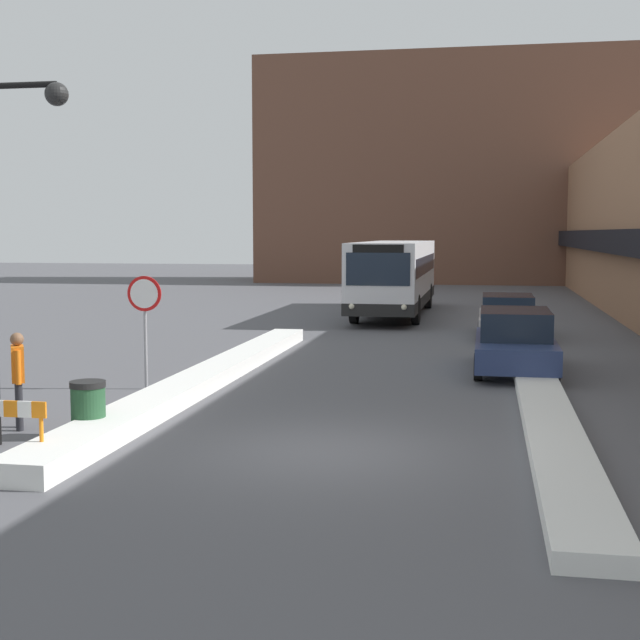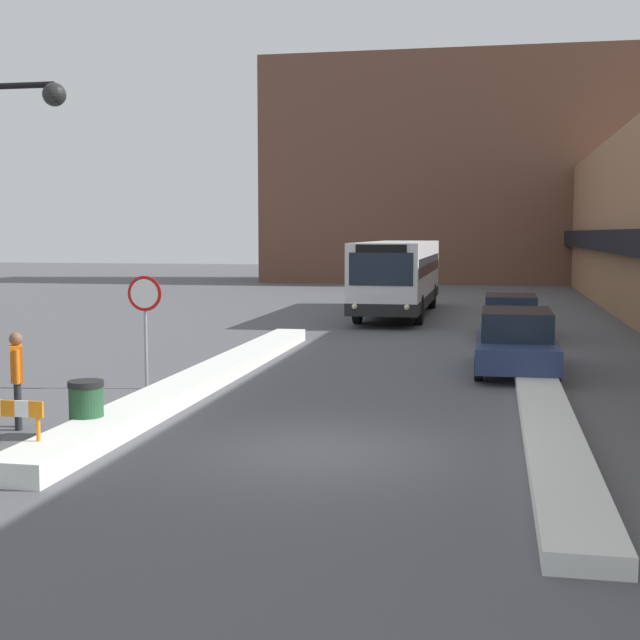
# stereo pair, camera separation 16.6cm
# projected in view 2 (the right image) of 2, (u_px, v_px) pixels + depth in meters

# --- Properties ---
(ground_plane) EXTENTS (160.00, 160.00, 0.00)m
(ground_plane) POSITION_uv_depth(u_px,v_px,m) (318.00, 451.00, 13.78)
(ground_plane) COLOR #515156
(building_backdrop_far) EXTENTS (26.00, 8.00, 15.13)m
(building_backdrop_far) POSITION_uv_depth(u_px,v_px,m) (456.00, 172.00, 61.08)
(building_backdrop_far) COLOR brown
(building_backdrop_far) RESTS_ON ground_plane
(snow_bank_left) EXTENTS (0.90, 16.77, 0.35)m
(snow_bank_left) POSITION_uv_depth(u_px,v_px,m) (208.00, 376.00, 19.89)
(snow_bank_left) COLOR silver
(snow_bank_left) RESTS_ON ground_plane
(snow_bank_right) EXTENTS (0.90, 18.08, 0.25)m
(snow_bank_right) POSITION_uv_depth(u_px,v_px,m) (541.00, 399.00, 17.50)
(snow_bank_right) COLOR silver
(snow_bank_right) RESTS_ON ground_plane
(city_bus) EXTENTS (2.57, 11.87, 3.01)m
(city_bus) POSITION_uv_depth(u_px,v_px,m) (399.00, 275.00, 36.45)
(city_bus) COLOR silver
(city_bus) RESTS_ON ground_plane
(parked_car_front) EXTENTS (1.92, 4.73, 1.51)m
(parked_car_front) POSITION_uv_depth(u_px,v_px,m) (516.00, 341.00, 21.62)
(parked_car_front) COLOR navy
(parked_car_front) RESTS_ON ground_plane
(parked_car_middle) EXTENTS (1.87, 4.62, 1.36)m
(parked_car_middle) POSITION_uv_depth(u_px,v_px,m) (510.00, 316.00, 28.91)
(parked_car_middle) COLOR #B7B7BC
(parked_car_middle) RESTS_ON ground_plane
(stop_sign) EXTENTS (0.76, 0.08, 2.45)m
(stop_sign) POSITION_uv_depth(u_px,v_px,m) (145.00, 307.00, 19.13)
(stop_sign) COLOR gray
(stop_sign) RESTS_ON ground_plane
(street_lamp) EXTENTS (1.46, 0.36, 5.76)m
(street_lamp) POSITION_uv_depth(u_px,v_px,m) (5.00, 217.00, 13.86)
(street_lamp) COLOR black
(street_lamp) RESTS_ON ground_plane
(pedestrian) EXTENTS (0.40, 0.49, 1.68)m
(pedestrian) POSITION_uv_depth(u_px,v_px,m) (17.00, 371.00, 15.30)
(pedestrian) COLOR #232328
(pedestrian) RESTS_ON ground_plane
(trash_bin) EXTENTS (0.59, 0.59, 0.95)m
(trash_bin) POSITION_uv_depth(u_px,v_px,m) (86.00, 409.00, 14.66)
(trash_bin) COLOR #234C2D
(trash_bin) RESTS_ON ground_plane
(construction_barricade) EXTENTS (1.10, 0.06, 0.94)m
(construction_barricade) POSITION_uv_depth(u_px,v_px,m) (9.00, 418.00, 13.00)
(construction_barricade) COLOR orange
(construction_barricade) RESTS_ON ground_plane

